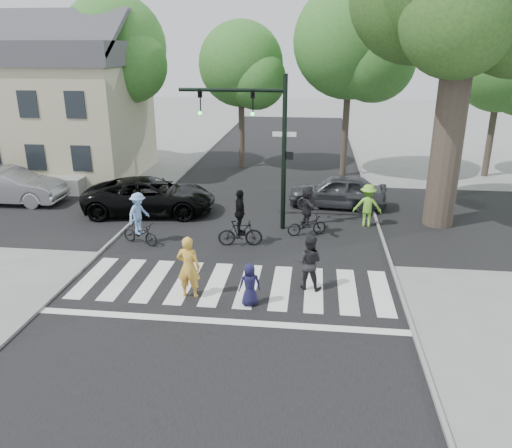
{
  "coord_description": "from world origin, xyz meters",
  "views": [
    {
      "loc": [
        2.36,
        -12.66,
        6.91
      ],
      "look_at": [
        0.5,
        3.0,
        1.3
      ],
      "focal_mm": 35.0,
      "sensor_mm": 36.0,
      "label": 1
    }
  ],
  "objects": [
    {
      "name": "ground",
      "position": [
        0.0,
        0.0,
        0.0
      ],
      "size": [
        120.0,
        120.0,
        0.0
      ],
      "primitive_type": "plane",
      "color": "gray",
      "rests_on": "ground"
    },
    {
      "name": "traffic_signal",
      "position": [
        0.35,
        6.2,
        3.9
      ],
      "size": [
        4.45,
        0.29,
        6.0
      ],
      "color": "black",
      "rests_on": "ground"
    },
    {
      "name": "bg_tree_3",
      "position": [
        4.31,
        15.27,
        6.94
      ],
      "size": [
        6.3,
        6.0,
        10.2
      ],
      "color": "brown",
      "rests_on": "ground"
    },
    {
      "name": "car_silver",
      "position": [
        -11.65,
        8.18,
        0.83
      ],
      "size": [
        5.06,
        1.88,
        1.65
      ],
      "primitive_type": "imported",
      "rotation": [
        0.0,
        0.0,
        1.6
      ],
      "color": "#939499",
      "rests_on": "ground"
    },
    {
      "name": "curb_left",
      "position": [
        -5.05,
        5.0,
        0.05
      ],
      "size": [
        0.1,
        70.0,
        0.1
      ],
      "primitive_type": "cube",
      "color": "gray",
      "rests_on": "ground"
    },
    {
      "name": "pedestrian_woman",
      "position": [
        -1.11,
        0.1,
        0.94
      ],
      "size": [
        0.71,
        0.49,
        1.88
      ],
      "primitive_type": "imported",
      "rotation": [
        0.0,
        0.0,
        3.08
      ],
      "color": "gold",
      "rests_on": "ground"
    },
    {
      "name": "house",
      "position": [
        -11.49,
        13.98,
        3.8
      ],
      "size": [
        8.4,
        8.1,
        8.82
      ],
      "color": "#BEBA98",
      "rests_on": "ground"
    },
    {
      "name": "bg_tree_1",
      "position": [
        -8.7,
        15.48,
        6.65
      ],
      "size": [
        6.09,
        5.8,
        9.8
      ],
      "color": "brown",
      "rests_on": "ground"
    },
    {
      "name": "pedestrian_adult",
      "position": [
        2.32,
        1.05,
        0.85
      ],
      "size": [
        0.94,
        0.8,
        1.69
      ],
      "primitive_type": "imported",
      "rotation": [
        0.0,
        0.0,
        2.94
      ],
      "color": "black",
      "rests_on": "ground"
    },
    {
      "name": "cyclist_right",
      "position": [
        2.18,
        5.6,
        0.88
      ],
      "size": [
        1.64,
        1.52,
        1.97
      ],
      "color": "black",
      "rests_on": "ground"
    },
    {
      "name": "pedestrian_child",
      "position": [
        0.7,
        -0.19,
        0.63
      ],
      "size": [
        0.71,
        0.58,
        1.27
      ],
      "primitive_type": "imported",
      "rotation": [
        0.0,
        0.0,
        3.46
      ],
      "color": "#19173B",
      "rests_on": "ground"
    },
    {
      "name": "road_stem",
      "position": [
        0.0,
        5.0,
        0.01
      ],
      "size": [
        10.0,
        70.0,
        0.01
      ],
      "primitive_type": "cube",
      "color": "black",
      "rests_on": "ground"
    },
    {
      "name": "bg_tree_4",
      "position": [
        12.23,
        16.12,
        5.64
      ],
      "size": [
        4.83,
        4.6,
        8.15
      ],
      "color": "brown",
      "rests_on": "ground"
    },
    {
      "name": "bg_tree_0",
      "position": [
        -13.74,
        16.0,
        6.14
      ],
      "size": [
        5.46,
        5.2,
        8.97
      ],
      "color": "brown",
      "rests_on": "ground"
    },
    {
      "name": "bg_tree_2",
      "position": [
        -1.76,
        16.62,
        5.78
      ],
      "size": [
        5.04,
        4.8,
        8.4
      ],
      "color": "brown",
      "rests_on": "ground"
    },
    {
      "name": "cyclist_mid",
      "position": [
        -0.23,
        4.21,
        0.87
      ],
      "size": [
        1.67,
        1.03,
        2.12
      ],
      "color": "black",
      "rests_on": "ground"
    },
    {
      "name": "car_suv",
      "position": [
        -4.69,
        7.5,
        0.78
      ],
      "size": [
        5.89,
        3.25,
        1.56
      ],
      "primitive_type": "imported",
      "rotation": [
        0.0,
        0.0,
        1.69
      ],
      "color": "black",
      "rests_on": "ground"
    },
    {
      "name": "bystander_hivis",
      "position": [
        4.57,
        6.91,
        0.88
      ],
      "size": [
        1.18,
        0.73,
        1.75
      ],
      "primitive_type": "imported",
      "rotation": [
        0.0,
        0.0,
        3.07
      ],
      "color": "#7ACE35",
      "rests_on": "ground"
    },
    {
      "name": "cyclist_left",
      "position": [
        -3.93,
        3.95,
        0.85
      ],
      "size": [
        1.64,
        1.15,
        1.97
      ],
      "color": "black",
      "rests_on": "ground"
    },
    {
      "name": "crosswalk",
      "position": [
        0.0,
        0.66,
        0.01
      ],
      "size": [
        10.0,
        3.85,
        0.01
      ],
      "color": "silver",
      "rests_on": "ground"
    },
    {
      "name": "car_grey",
      "position": [
        3.46,
        9.41,
        0.75
      ],
      "size": [
        4.53,
        2.16,
        1.49
      ],
      "primitive_type": "imported",
      "rotation": [
        0.0,
        0.0,
        -1.66
      ],
      "color": "#37383C",
      "rests_on": "ground"
    },
    {
      "name": "road_cross",
      "position": [
        0.0,
        8.0,
        0.01
      ],
      "size": [
        70.0,
        10.0,
        0.01
      ],
      "primitive_type": "cube",
      "color": "black",
      "rests_on": "ground"
    },
    {
      "name": "curb_right",
      "position": [
        5.05,
        5.0,
        0.05
      ],
      "size": [
        0.1,
        70.0,
        0.1
      ],
      "primitive_type": "cube",
      "color": "gray",
      "rests_on": "ground"
    }
  ]
}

